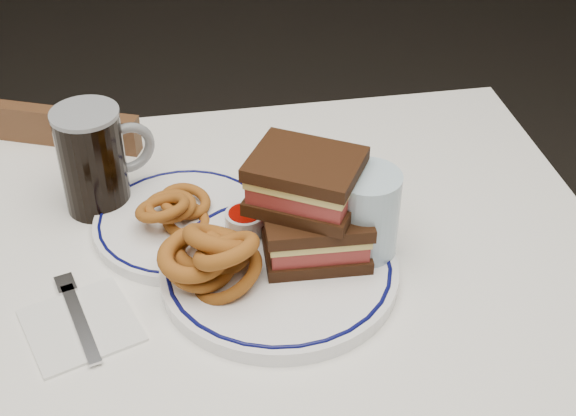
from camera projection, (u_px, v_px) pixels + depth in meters
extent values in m
cube|color=white|center=(138.00, 303.00, 1.00)|extent=(1.26, 0.86, 0.03)
cylinder|color=#452C16|center=(433.00, 291.00, 1.57)|extent=(0.06, 0.06, 0.71)
cube|color=white|center=(137.00, 168.00, 1.39)|extent=(1.26, 0.01, 0.17)
cube|color=#452C16|center=(103.00, 249.00, 1.63)|extent=(0.49, 0.49, 0.04)
cylinder|color=#452C16|center=(208.00, 281.00, 1.85)|extent=(0.03, 0.03, 0.36)
cylinder|color=#452C16|center=(161.00, 387.00, 1.60)|extent=(0.03, 0.03, 0.36)
cylinder|color=#452C16|center=(79.00, 261.00, 1.91)|extent=(0.03, 0.03, 0.36)
cylinder|color=#452C16|center=(14.00, 361.00, 1.66)|extent=(0.03, 0.03, 0.36)
cube|color=#452C16|center=(46.00, 211.00, 1.37)|extent=(0.36, 0.17, 0.41)
cylinder|color=white|center=(279.00, 272.00, 1.01)|extent=(0.30, 0.30, 0.02)
torus|color=#090B48|center=(279.00, 266.00, 1.00)|extent=(0.28, 0.28, 0.01)
cube|color=black|center=(315.00, 247.00, 1.02)|extent=(0.14, 0.11, 0.02)
cube|color=#A83630|center=(316.00, 235.00, 1.01)|extent=(0.12, 0.10, 0.02)
cube|color=#EACE68|center=(316.00, 225.00, 1.00)|extent=(0.13, 0.10, 0.01)
cube|color=black|center=(316.00, 216.00, 0.99)|extent=(0.14, 0.11, 0.02)
cube|color=black|center=(305.00, 198.00, 0.99)|extent=(0.17, 0.16, 0.02)
cube|color=#A83630|center=(305.00, 185.00, 0.98)|extent=(0.15, 0.14, 0.02)
cube|color=#EACE68|center=(305.00, 174.00, 0.97)|extent=(0.16, 0.15, 0.01)
cube|color=black|center=(306.00, 164.00, 0.96)|extent=(0.17, 0.16, 0.02)
torus|color=brown|center=(225.00, 273.00, 0.98)|extent=(0.10, 0.10, 0.06)
torus|color=brown|center=(211.00, 251.00, 0.99)|extent=(0.10, 0.10, 0.04)
torus|color=brown|center=(199.00, 259.00, 0.97)|extent=(0.10, 0.09, 0.06)
torus|color=brown|center=(194.00, 255.00, 0.96)|extent=(0.09, 0.09, 0.03)
torus|color=brown|center=(218.00, 240.00, 0.96)|extent=(0.10, 0.09, 0.09)
torus|color=brown|center=(226.00, 251.00, 0.93)|extent=(0.09, 0.08, 0.07)
cylinder|color=white|center=(245.00, 222.00, 1.05)|extent=(0.05, 0.05, 0.03)
cylinder|color=#860802|center=(245.00, 216.00, 1.04)|extent=(0.04, 0.04, 0.01)
cylinder|color=black|center=(93.00, 161.00, 1.09)|extent=(0.09, 0.09, 0.15)
cylinder|color=gray|center=(84.00, 114.00, 1.05)|extent=(0.09, 0.09, 0.01)
torus|color=gray|center=(128.00, 148.00, 1.11)|extent=(0.08, 0.04, 0.08)
cylinder|color=#ABC9DD|center=(365.00, 219.00, 1.00)|extent=(0.08, 0.08, 0.13)
cylinder|color=white|center=(183.00, 223.00, 1.09)|extent=(0.24, 0.24, 0.02)
torus|color=#090B48|center=(183.00, 218.00, 1.09)|extent=(0.23, 0.23, 0.00)
torus|color=brown|center=(186.00, 220.00, 1.07)|extent=(0.07, 0.07, 0.04)
torus|color=brown|center=(185.00, 201.00, 1.09)|extent=(0.07, 0.07, 0.03)
torus|color=brown|center=(170.00, 206.00, 1.07)|extent=(0.07, 0.07, 0.02)
torus|color=brown|center=(162.00, 208.00, 1.05)|extent=(0.08, 0.07, 0.04)
cube|color=white|center=(81.00, 325.00, 0.95)|extent=(0.16, 0.16, 0.00)
cube|color=silver|center=(80.00, 323.00, 0.94)|extent=(0.05, 0.14, 0.00)
cube|color=silver|center=(66.00, 284.00, 1.00)|extent=(0.03, 0.04, 0.00)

